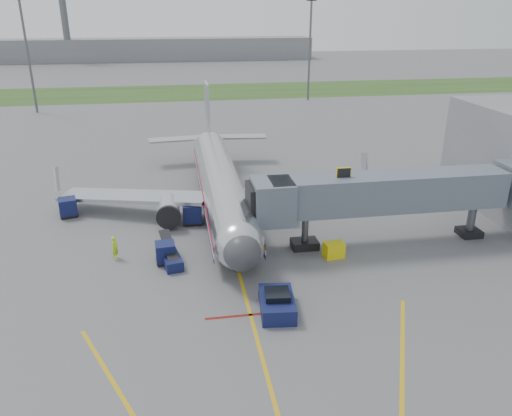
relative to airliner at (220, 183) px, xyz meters
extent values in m
plane|color=#565659|center=(0.00, -15.25, -2.65)|extent=(400.00, 400.00, 0.00)
cube|color=#2D4C1E|center=(0.00, 74.75, -2.64)|extent=(300.00, 25.00, 0.01)
cube|color=gold|center=(0.00, -17.25, -2.64)|extent=(0.25, 50.00, 0.01)
cube|color=maroon|center=(0.00, -19.25, -2.64)|extent=(6.00, 0.25, 0.01)
cylinder|color=silver|center=(0.00, -0.25, 0.05)|extent=(3.80, 28.00, 3.80)
sphere|color=silver|center=(0.00, -14.25, 0.05)|extent=(3.80, 3.80, 3.80)
sphere|color=#38383D|center=(0.00, -15.55, 0.05)|extent=(2.74, 2.74, 2.74)
cube|color=black|center=(0.00, -14.65, 0.60)|extent=(2.20, 1.20, 0.55)
cone|color=silver|center=(0.00, 16.25, 0.05)|extent=(3.80, 5.00, 3.80)
cube|color=#B7BAC1|center=(0.00, 15.75, 4.05)|extent=(0.35, 4.20, 7.00)
cube|color=#B7BAC1|center=(-8.50, -0.25, -0.85)|extent=(15.10, 8.59, 1.13)
cube|color=#B7BAC1|center=(8.50, -0.25, -0.85)|extent=(15.10, 8.59, 1.13)
cylinder|color=silver|center=(-5.20, -3.25, -1.30)|extent=(2.10, 3.60, 2.10)
cylinder|color=silver|center=(5.20, -3.25, -1.30)|extent=(2.10, 3.60, 2.10)
cube|color=maroon|center=(1.92, -0.25, -0.30)|extent=(0.05, 28.00, 0.45)
cube|color=navy|center=(1.92, -0.25, -1.20)|extent=(0.05, 28.00, 0.35)
cylinder|color=black|center=(0.00, -13.25, -2.35)|extent=(0.28, 0.70, 0.70)
cylinder|color=black|center=(-2.60, 0.25, -2.20)|extent=(0.50, 1.00, 1.00)
cylinder|color=black|center=(2.60, 0.25, -2.20)|extent=(0.50, 1.00, 1.00)
cube|color=slate|center=(13.00, -10.25, 1.95)|extent=(20.00, 3.00, 3.00)
cube|color=slate|center=(3.20, -10.25, 1.75)|extent=(3.20, 3.60, 3.40)
cube|color=black|center=(2.00, -10.25, 1.75)|extent=(1.60, 3.00, 2.80)
cube|color=yellow|center=(9.00, -10.25, 3.75)|extent=(1.20, 0.15, 1.00)
cylinder|color=#595B60|center=(6.00, -10.25, -1.10)|extent=(0.56, 0.56, 3.10)
cube|color=black|center=(6.00, -10.25, -2.30)|extent=(2.20, 1.60, 0.70)
cylinder|color=#595B60|center=(21.00, -10.25, -1.10)|extent=(0.70, 0.70, 3.10)
cube|color=black|center=(21.00, -10.25, -2.35)|extent=(1.80, 1.80, 0.60)
cylinder|color=#595B60|center=(-30.00, 54.75, 7.35)|extent=(0.44, 0.44, 20.00)
cylinder|color=#595B60|center=(25.00, 59.75, 7.35)|extent=(0.44, 0.44, 20.00)
cube|color=black|center=(25.00, 59.75, 17.55)|extent=(2.00, 0.40, 0.40)
cube|color=slate|center=(-10.00, 154.75, 1.35)|extent=(120.00, 14.00, 8.00)
cylinder|color=#595B60|center=(-40.00, 149.75, 11.35)|extent=(2.40, 2.40, 28.00)
cube|color=#0E153E|center=(1.80, -19.14, -2.09)|extent=(2.58, 3.84, 1.11)
cube|color=black|center=(1.80, -19.14, -1.38)|extent=(1.77, 1.77, 0.50)
cylinder|color=black|center=(0.76, -20.35, -2.24)|extent=(0.30, 0.83, 0.81)
cylinder|color=black|center=(2.57, -20.54, -2.24)|extent=(0.30, 0.83, 0.81)
cylinder|color=black|center=(1.03, -17.74, -2.24)|extent=(0.30, 0.83, 0.81)
cylinder|color=black|center=(2.84, -17.93, -2.24)|extent=(0.30, 0.83, 0.81)
cube|color=#0E153E|center=(-3.00, -3.49, -1.60)|extent=(1.80, 1.80, 1.70)
cube|color=black|center=(-3.00, -3.49, -2.45)|extent=(1.86, 1.86, 0.13)
cylinder|color=black|center=(-3.70, -4.11, -2.49)|extent=(0.26, 0.32, 0.31)
cylinder|color=black|center=(-2.39, -4.18, -2.49)|extent=(0.26, 0.32, 0.31)
cylinder|color=black|center=(-3.62, -2.79, -2.49)|extent=(0.26, 0.32, 0.31)
cylinder|color=black|center=(-2.31, -2.87, -2.49)|extent=(0.26, 0.32, 0.31)
cube|color=#0E153E|center=(-5.48, -10.92, -1.73)|extent=(1.61, 1.61, 1.49)
cube|color=black|center=(-5.48, -10.92, -2.47)|extent=(1.67, 1.67, 0.12)
cylinder|color=black|center=(-6.00, -11.55, -2.51)|extent=(0.23, 0.29, 0.27)
cylinder|color=black|center=(-4.86, -11.44, -2.51)|extent=(0.23, 0.29, 0.27)
cylinder|color=black|center=(-6.11, -10.40, -2.51)|extent=(0.23, 0.29, 0.27)
cylinder|color=black|center=(-4.96, -10.30, -2.51)|extent=(0.23, 0.29, 0.27)
cube|color=#0E153E|center=(-14.78, 0.19, -1.66)|extent=(1.97, 1.97, 1.61)
cube|color=black|center=(-14.78, 0.19, -2.46)|extent=(2.03, 2.03, 0.12)
cylinder|color=black|center=(-15.21, -0.57, -2.50)|extent=(0.30, 0.34, 0.29)
cylinder|color=black|center=(-14.01, -0.25, -2.50)|extent=(0.30, 0.34, 0.29)
cylinder|color=black|center=(-15.54, 0.63, -2.50)|extent=(0.30, 0.34, 0.29)
cylinder|color=black|center=(-14.34, 0.95, -2.50)|extent=(0.30, 0.34, 0.29)
cube|color=#0E153E|center=(-5.09, -11.25, -2.22)|extent=(1.97, 3.56, 0.84)
cube|color=black|center=(-5.18, -10.79, -1.34)|extent=(1.60, 3.86, 1.32)
cylinder|color=black|center=(-5.30, -12.53, -2.38)|extent=(0.31, 0.55, 0.52)
cylinder|color=black|center=(-4.38, -12.34, -2.38)|extent=(0.31, 0.55, 0.52)
cylinder|color=black|center=(-5.79, -10.16, -2.38)|extent=(0.31, 0.55, 0.52)
cylinder|color=black|center=(-4.88, -9.96, -2.38)|extent=(0.31, 0.55, 0.52)
cube|color=yellow|center=(7.90, -12.25, -2.02)|extent=(1.70, 1.26, 1.26)
cylinder|color=black|center=(7.38, -12.32, -2.49)|extent=(0.25, 0.34, 0.32)
cylinder|color=black|center=(8.42, -12.18, -2.49)|extent=(0.25, 0.34, 0.32)
imported|color=#BEED1B|center=(-9.45, -9.70, -1.67)|extent=(0.74, 0.85, 1.96)
camera|label=1|loc=(-4.21, -46.71, 16.15)|focal=35.00mm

